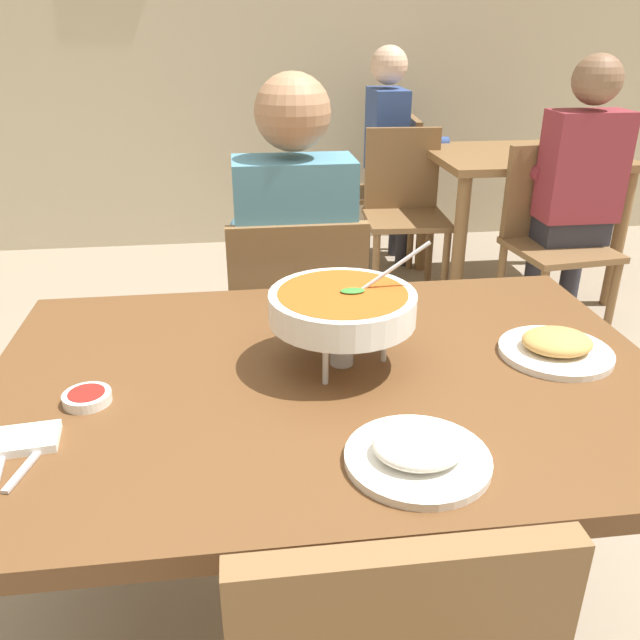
% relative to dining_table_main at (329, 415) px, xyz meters
% --- Properties ---
extents(ground_plane, '(16.00, 16.00, 0.00)m').
position_rel_dining_table_main_xyz_m(ground_plane, '(0.00, 0.00, -0.67)').
color(ground_plane, gray).
extents(cafe_rear_partition, '(10.00, 0.10, 3.00)m').
position_rel_dining_table_main_xyz_m(cafe_rear_partition, '(0.00, 3.39, 0.83)').
color(cafe_rear_partition, beige).
rests_on(cafe_rear_partition, ground_plane).
extents(dining_table_main, '(1.39, 0.95, 0.78)m').
position_rel_dining_table_main_xyz_m(dining_table_main, '(0.00, 0.00, 0.00)').
color(dining_table_main, brown).
rests_on(dining_table_main, ground_plane).
extents(chair_diner_main, '(0.44, 0.44, 0.90)m').
position_rel_dining_table_main_xyz_m(chair_diner_main, '(-0.00, 0.76, -0.16)').
color(chair_diner_main, brown).
rests_on(chair_diner_main, ground_plane).
extents(diner_main, '(0.40, 0.45, 1.31)m').
position_rel_dining_table_main_xyz_m(diner_main, '(0.00, 0.79, 0.07)').
color(diner_main, '#2D2D38').
rests_on(diner_main, ground_plane).
extents(curry_bowl, '(0.33, 0.30, 0.26)m').
position_rel_dining_table_main_xyz_m(curry_bowl, '(0.03, 0.04, 0.23)').
color(curry_bowl, silver).
rests_on(curry_bowl, dining_table_main).
extents(rice_plate, '(0.24, 0.24, 0.06)m').
position_rel_dining_table_main_xyz_m(rice_plate, '(0.10, -0.32, 0.12)').
color(rice_plate, white).
rests_on(rice_plate, dining_table_main).
extents(appetizer_plate, '(0.24, 0.24, 0.06)m').
position_rel_dining_table_main_xyz_m(appetizer_plate, '(0.49, 0.01, 0.12)').
color(appetizer_plate, white).
rests_on(appetizer_plate, dining_table_main).
extents(sauce_dish, '(0.09, 0.09, 0.02)m').
position_rel_dining_table_main_xyz_m(sauce_dish, '(-0.47, -0.06, 0.11)').
color(sauce_dish, white).
rests_on(sauce_dish, dining_table_main).
extents(napkin_folded, '(0.13, 0.09, 0.02)m').
position_rel_dining_table_main_xyz_m(napkin_folded, '(-0.55, -0.18, 0.11)').
color(napkin_folded, white).
rests_on(napkin_folded, dining_table_main).
extents(fork_utensil, '(0.04, 0.17, 0.01)m').
position_rel_dining_table_main_xyz_m(fork_utensil, '(-0.57, -0.23, 0.11)').
color(fork_utensil, silver).
rests_on(fork_utensil, dining_table_main).
extents(spoon_utensil, '(0.05, 0.17, 0.01)m').
position_rel_dining_table_main_xyz_m(spoon_utensil, '(-0.52, -0.23, 0.11)').
color(spoon_utensil, silver).
rests_on(spoon_utensil, dining_table_main).
extents(dining_table_far, '(1.00, 0.80, 0.78)m').
position_rel_dining_table_main_xyz_m(dining_table_far, '(1.40, 2.29, -0.04)').
color(dining_table_far, brown).
rests_on(dining_table_far, ground_plane).
extents(chair_bg_left, '(0.49, 0.49, 0.90)m').
position_rel_dining_table_main_xyz_m(chair_bg_left, '(1.35, 1.75, -0.16)').
color(chair_bg_left, brown).
rests_on(chair_bg_left, ground_plane).
extents(chair_bg_middle, '(0.48, 0.48, 0.90)m').
position_rel_dining_table_main_xyz_m(chair_bg_middle, '(0.82, 2.85, -0.16)').
color(chair_bg_middle, brown).
rests_on(chair_bg_middle, ground_plane).
extents(chair_bg_right, '(0.47, 0.47, 0.90)m').
position_rel_dining_table_main_xyz_m(chair_bg_right, '(0.76, 2.35, -0.16)').
color(chair_bg_right, brown).
rests_on(chair_bg_right, ground_plane).
extents(patron_bg_left, '(0.40, 0.45, 1.31)m').
position_rel_dining_table_main_xyz_m(patron_bg_left, '(1.43, 1.74, 0.07)').
color(patron_bg_left, '#2D2D38').
rests_on(patron_bg_left, ground_plane).
extents(patron_bg_middle, '(0.45, 0.40, 1.31)m').
position_rel_dining_table_main_xyz_m(patron_bg_middle, '(0.79, 2.83, 0.07)').
color(patron_bg_middle, '#2D2D38').
rests_on(patron_bg_middle, ground_plane).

